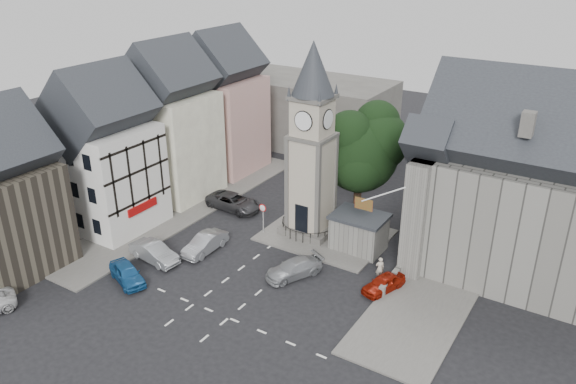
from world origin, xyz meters
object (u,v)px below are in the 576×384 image
Objects in this scene: clock_tower at (312,143)px; car_east_red at (384,283)px; car_west_blue at (127,273)px; pedestrian at (380,268)px; stone_shelter at (359,232)px.

car_east_red is (8.95, -4.99, -7.51)m from clock_tower.
car_east_red is (16.45, 8.95, -0.08)m from car_west_blue.
car_east_red is at bearing 84.81° from pedestrian.
clock_tower is 9.08× the size of pedestrian.
clock_tower reaches higher than car_west_blue.
stone_shelter is (4.80, -0.49, -6.57)m from clock_tower.
clock_tower is 8.15m from stone_shelter.
stone_shelter is 6.19m from car_east_red.
car_west_blue is 1.13× the size of car_east_red.
stone_shelter is at bearing 151.85° from car_east_red.
pedestrian reaches higher than car_west_blue.
stone_shelter is 1.20× the size of car_east_red.
car_west_blue is at bearing -118.28° from clock_tower.
car_west_blue is (-12.30, -13.45, -0.86)m from stone_shelter.
pedestrian is at bearing 143.29° from car_east_red.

